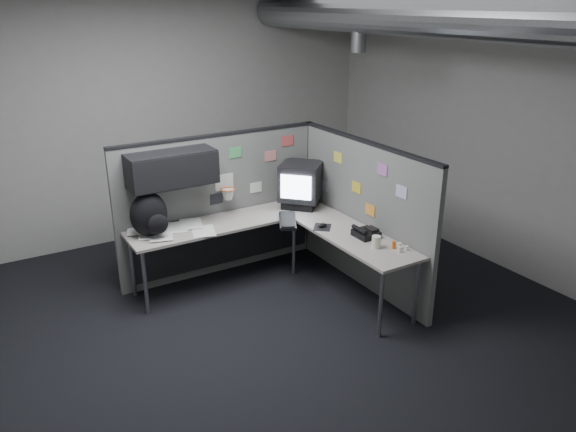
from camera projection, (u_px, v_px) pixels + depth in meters
room at (337, 102)px, 5.19m from camera, size 5.62×5.62×3.22m
partition_back at (209, 193)px, 6.18m from camera, size 2.44×0.42×1.63m
partition_right at (363, 214)px, 6.08m from camera, size 0.07×2.23×1.63m
desk at (264, 234)px, 6.08m from camera, size 2.31×2.11×0.73m
monitor at (301, 184)px, 6.49m from camera, size 0.63×0.63×0.51m
keyboard at (287, 220)px, 6.08m from camera, size 0.40×0.52×0.04m
mouse at (322, 226)px, 5.94m from camera, size 0.27×0.27×0.05m
phone at (366, 233)px, 5.70m from camera, size 0.22×0.24×0.11m
bottles at (399, 247)px, 5.40m from camera, size 0.13×0.14×0.07m
cup at (376, 242)px, 5.44m from camera, size 0.11×0.11×0.12m
papers at (170, 230)px, 5.86m from camera, size 0.89×0.74×0.02m
backpack at (150, 215)px, 5.64m from camera, size 0.41×0.38×0.47m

